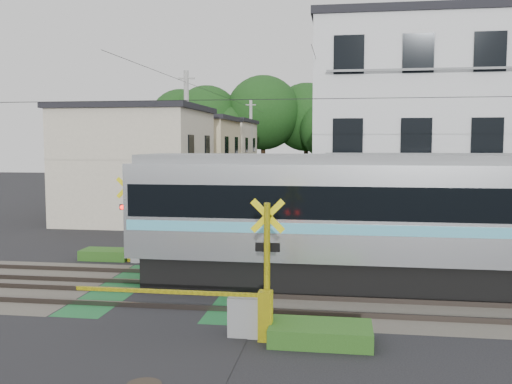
% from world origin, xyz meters
% --- Properties ---
extents(ground, '(120.00, 120.00, 0.00)m').
position_xyz_m(ground, '(0.00, 0.00, 0.00)').
color(ground, black).
extents(track_bed, '(120.00, 120.00, 0.14)m').
position_xyz_m(track_bed, '(0.00, 0.00, 0.04)').
color(track_bed, '#47423A').
rests_on(track_bed, ground).
extents(crossing_signal_near, '(4.74, 0.65, 3.09)m').
position_xyz_m(crossing_signal_near, '(2.59, -3.65, 0.71)').
color(crossing_signal_near, '#FCEC0D').
rests_on(crossing_signal_near, ground).
extents(crossing_signal_far, '(4.74, 0.65, 3.09)m').
position_xyz_m(crossing_signal_far, '(-2.59, 3.65, 0.71)').
color(crossing_signal_far, '#FCEC0D').
rests_on(crossing_signal_far, ground).
extents(apartment_block, '(10.20, 8.36, 9.30)m').
position_xyz_m(apartment_block, '(8.50, 9.49, 4.66)').
color(apartment_block, silver).
rests_on(apartment_block, ground).
extents(houses_row, '(22.07, 31.35, 6.80)m').
position_xyz_m(houses_row, '(0.25, 25.92, 3.24)').
color(houses_row, beige).
rests_on(houses_row, ground).
extents(tree_hill, '(40.00, 13.20, 11.95)m').
position_xyz_m(tree_hill, '(0.02, 47.84, 5.78)').
color(tree_hill, '#194015').
rests_on(tree_hill, ground).
extents(catenary, '(60.00, 5.04, 7.00)m').
position_xyz_m(catenary, '(6.00, 0.03, 3.70)').
color(catenary, '#2D2D33').
rests_on(catenary, ground).
extents(utility_poles, '(7.90, 42.00, 8.00)m').
position_xyz_m(utility_poles, '(-1.05, 23.01, 4.08)').
color(utility_poles, '#A5A5A0').
rests_on(utility_poles, ground).
extents(pedestrian, '(0.76, 0.58, 1.86)m').
position_xyz_m(pedestrian, '(0.96, 35.58, 0.93)').
color(pedestrian, black).
rests_on(pedestrian, ground).
extents(weed_patches, '(10.25, 8.80, 0.40)m').
position_xyz_m(weed_patches, '(1.76, -0.09, 0.18)').
color(weed_patches, '#2D5E1E').
rests_on(weed_patches, ground).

